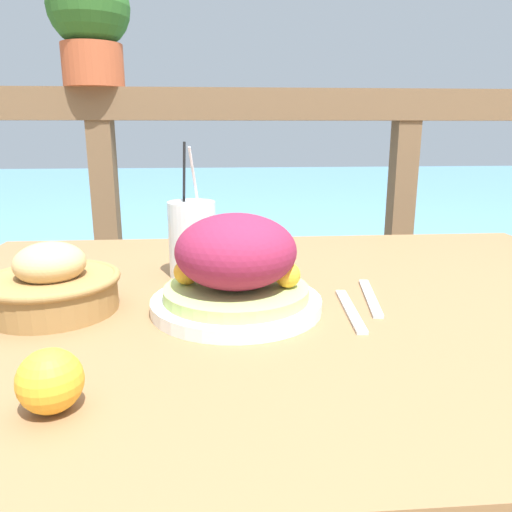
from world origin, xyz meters
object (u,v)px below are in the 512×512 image
(salad_plate, at_px, (236,269))
(drink_glass, at_px, (192,239))
(potted_plant, at_px, (90,20))
(bread_basket, at_px, (52,285))

(salad_plate, bearing_deg, drink_glass, 110.99)
(salad_plate, xyz_separation_m, potted_plant, (-0.36, 0.79, 0.49))
(drink_glass, xyz_separation_m, potted_plant, (-0.29, 0.59, 0.49))
(salad_plate, xyz_separation_m, bread_basket, (-0.28, 0.02, -0.02))
(potted_plant, bearing_deg, bread_basket, -83.78)
(salad_plate, distance_m, bread_basket, 0.28)
(drink_glass, height_order, potted_plant, potted_plant)
(bread_basket, bearing_deg, drink_glass, 40.54)
(salad_plate, height_order, potted_plant, potted_plant)
(drink_glass, bearing_deg, salad_plate, -69.01)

